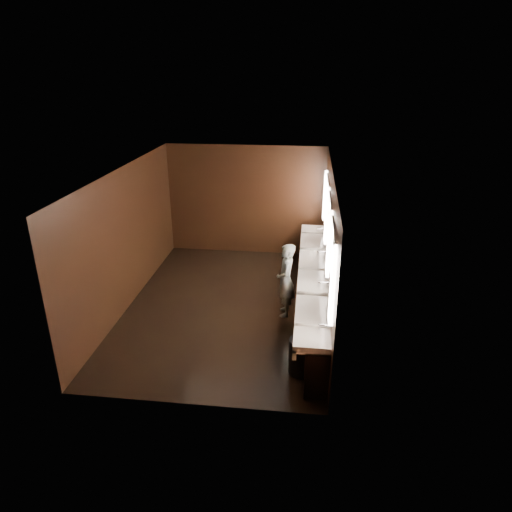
{
  "coord_description": "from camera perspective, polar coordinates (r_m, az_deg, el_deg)",
  "views": [
    {
      "loc": [
        1.57,
        -8.18,
        4.6
      ],
      "look_at": [
        0.61,
        0.0,
        1.14
      ],
      "focal_mm": 32.0,
      "sensor_mm": 36.0,
      "label": 1
    }
  ],
  "objects": [
    {
      "name": "wall_right",
      "position": [
        8.79,
        9.03,
        1.16
      ],
      "size": [
        0.02,
        6.0,
        2.8
      ],
      "primitive_type": "cube",
      "color": "black",
      "rests_on": "floor"
    },
    {
      "name": "mirror_band",
      "position": [
        8.67,
        9.04,
        3.31
      ],
      "size": [
        0.06,
        5.03,
        1.15
      ],
      "color": "#FBE1CE",
      "rests_on": "wall_right"
    },
    {
      "name": "floor",
      "position": [
        9.51,
        -3.67,
        -6.17
      ],
      "size": [
        6.0,
        6.0,
        0.0
      ],
      "primitive_type": "plane",
      "color": "black",
      "rests_on": "ground"
    },
    {
      "name": "sink_counter",
      "position": [
        9.15,
        7.39,
        -4.05
      ],
      "size": [
        0.55,
        5.4,
        1.01
      ],
      "color": "black",
      "rests_on": "floor"
    },
    {
      "name": "trash_bin",
      "position": [
        7.48,
        5.64,
        -12.35
      ],
      "size": [
        0.45,
        0.45,
        0.61
      ],
      "primitive_type": "cylinder",
      "rotation": [
        0.0,
        0.0,
        -0.16
      ],
      "color": "black",
      "rests_on": "floor"
    },
    {
      "name": "wall_front",
      "position": [
        6.29,
        -8.84,
        -8.1
      ],
      "size": [
        4.0,
        0.02,
        2.8
      ],
      "primitive_type": "cube",
      "color": "black",
      "rests_on": "floor"
    },
    {
      "name": "ceiling",
      "position": [
        8.52,
        -4.15,
        10.54
      ],
      "size": [
        4.0,
        6.0,
        0.02
      ],
      "primitive_type": "cube",
      "color": "#2D2D2B",
      "rests_on": "wall_back"
    },
    {
      "name": "wall_back",
      "position": [
        11.73,
        -1.26,
        6.96
      ],
      "size": [
        4.0,
        0.02,
        2.8
      ],
      "primitive_type": "cube",
      "color": "black",
      "rests_on": "floor"
    },
    {
      "name": "wall_left",
      "position": [
        9.48,
        -15.88,
        2.17
      ],
      "size": [
        0.02,
        6.0,
        2.8
      ],
      "primitive_type": "cube",
      "color": "black",
      "rests_on": "floor"
    },
    {
      "name": "person",
      "position": [
        8.88,
        3.75,
        -3.03
      ],
      "size": [
        0.39,
        0.56,
        1.48
      ],
      "primitive_type": "imported",
      "rotation": [
        0.0,
        0.0,
        -1.51
      ],
      "color": "#94B7DD",
      "rests_on": "floor"
    }
  ]
}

